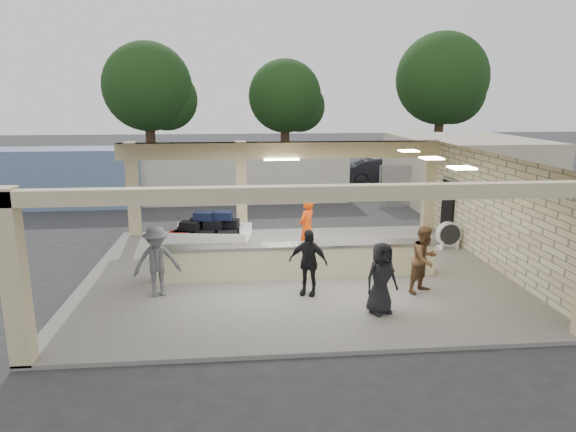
{
  "coord_description": "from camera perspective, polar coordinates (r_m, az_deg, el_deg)",
  "views": [
    {
      "loc": [
        -1.51,
        -14.36,
        5.14
      ],
      "look_at": [
        -0.09,
        1.0,
        1.55
      ],
      "focal_mm": 32.0,
      "sensor_mm": 36.0,
      "label": 1
    }
  ],
  "objects": [
    {
      "name": "car_dark",
      "position": [
        31.47,
        10.46,
        4.91
      ],
      "size": [
        4.7,
        1.8,
        1.55
      ],
      "primitive_type": "imported",
      "rotation": [
        0.0,
        0.0,
        1.54
      ],
      "color": "black",
      "rests_on": "ground"
    },
    {
      "name": "ground",
      "position": [
        15.33,
        0.67,
        -6.49
      ],
      "size": [
        120.0,
        120.0,
        0.0
      ],
      "primitive_type": "plane",
      "color": "#29292C",
      "rests_on": "ground"
    },
    {
      "name": "passenger_b",
      "position": [
        13.3,
        2.25,
        -5.15
      ],
      "size": [
        1.09,
        0.75,
        1.75
      ],
      "primitive_type": "imported",
      "rotation": [
        0.0,
        0.0,
        -0.41
      ],
      "color": "black",
      "rests_on": "pavilion"
    },
    {
      "name": "tree_mid",
      "position": [
        40.7,
        0.1,
        12.85
      ],
      "size": [
        6.0,
        5.6,
        8.0
      ],
      "color": "#382619",
      "rests_on": "ground"
    },
    {
      "name": "tree_right",
      "position": [
        42.59,
        17.04,
        14.0
      ],
      "size": [
        7.2,
        7.0,
        10.0
      ],
      "color": "#382619",
      "rests_on": "ground"
    },
    {
      "name": "container_white",
      "position": [
        25.89,
        -5.9,
        4.31
      ],
      "size": [
        11.24,
        2.47,
        2.42
      ],
      "primitive_type": "cube",
      "rotation": [
        0.0,
        0.0,
        0.02
      ],
      "color": "silver",
      "rests_on": "ground"
    },
    {
      "name": "luggage_cart",
      "position": [
        16.65,
        -8.88,
        -1.85
      ],
      "size": [
        2.7,
        1.89,
        1.46
      ],
      "rotation": [
        0.0,
        0.0,
        -0.14
      ],
      "color": "white",
      "rests_on": "pavilion"
    },
    {
      "name": "car_white_a",
      "position": [
        30.06,
        16.4,
        4.13
      ],
      "size": [
        5.59,
        3.91,
        1.45
      ],
      "primitive_type": "imported",
      "rotation": [
        0.0,
        0.0,
        1.9
      ],
      "color": "white",
      "rests_on": "ground"
    },
    {
      "name": "pavilion",
      "position": [
        15.59,
        1.21,
        -0.97
      ],
      "size": [
        12.01,
        10.0,
        3.55
      ],
      "color": "#65625E",
      "rests_on": "ground"
    },
    {
      "name": "drum_fan",
      "position": [
        18.32,
        17.4,
        -1.92
      ],
      "size": [
        0.81,
        0.45,
        0.89
      ],
      "rotation": [
        0.0,
        0.0,
        0.03
      ],
      "color": "white",
      "rests_on": "pavilion"
    },
    {
      "name": "baggage_counter",
      "position": [
        14.67,
        0.88,
        -4.98
      ],
      "size": [
        8.2,
        0.58,
        0.98
      ],
      "color": "beige",
      "rests_on": "pavilion"
    },
    {
      "name": "car_white_b",
      "position": [
        32.24,
        20.09,
        4.38
      ],
      "size": [
        4.43,
        1.73,
        1.39
      ],
      "primitive_type": "imported",
      "rotation": [
        0.0,
        0.0,
        1.55
      ],
      "color": "white",
      "rests_on": "ground"
    },
    {
      "name": "baggage_handler",
      "position": [
        16.36,
        2.09,
        -1.34
      ],
      "size": [
        0.74,
        0.79,
        1.92
      ],
      "primitive_type": "imported",
      "rotation": [
        0.0,
        0.0,
        4.03
      ],
      "color": "#F1480C",
      "rests_on": "pavilion"
    },
    {
      "name": "adjacent_building",
      "position": [
        26.97,
        18.92,
        4.86
      ],
      "size": [
        6.0,
        8.0,
        3.2
      ],
      "primitive_type": "cube",
      "color": "#C3B59B",
      "rests_on": "ground"
    },
    {
      "name": "passenger_c",
      "position": [
        13.62,
        -14.35,
        -4.9
      ],
      "size": [
        1.27,
        0.73,
        1.85
      ],
      "primitive_type": "imported",
      "rotation": [
        0.0,
        0.0,
        0.27
      ],
      "color": "#505156",
      "rests_on": "pavilion"
    },
    {
      "name": "fence",
      "position": [
        26.82,
        22.63,
        3.33
      ],
      "size": [
        12.06,
        0.06,
        2.03
      ],
      "color": "gray",
      "rests_on": "ground"
    },
    {
      "name": "tree_left",
      "position": [
        39.02,
        -14.81,
        13.34
      ],
      "size": [
        6.6,
        6.3,
        9.0
      ],
      "color": "#382619",
      "rests_on": "ground"
    },
    {
      "name": "container_blue",
      "position": [
        27.36,
        -26.76,
        3.8
      ],
      "size": [
        10.62,
        2.66,
        2.76
      ],
      "primitive_type": "cube",
      "rotation": [
        0.0,
        0.0,
        0.01
      ],
      "color": "#687FA6",
      "rests_on": "ground"
    },
    {
      "name": "passenger_a",
      "position": [
        13.93,
        14.95,
        -4.66
      ],
      "size": [
        0.94,
        0.79,
        1.79
      ],
      "primitive_type": "imported",
      "rotation": [
        0.0,
        0.0,
        0.57
      ],
      "color": "brown",
      "rests_on": "pavilion"
    },
    {
      "name": "passenger_d",
      "position": [
        12.38,
        10.32,
        -6.81
      ],
      "size": [
        0.91,
        0.61,
        1.73
      ],
      "primitive_type": "imported",
      "rotation": [
        0.0,
        0.0,
        0.35
      ],
      "color": "black",
      "rests_on": "pavilion"
    }
  ]
}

